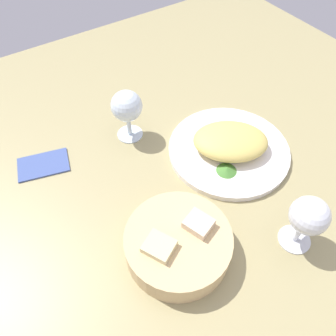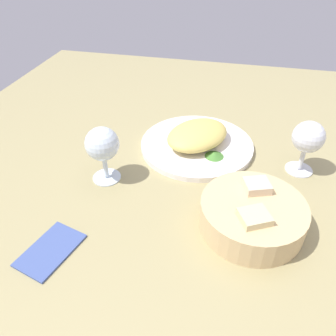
{
  "view_description": "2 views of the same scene",
  "coord_description": "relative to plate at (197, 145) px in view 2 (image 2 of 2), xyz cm",
  "views": [
    {
      "loc": [
        30.05,
        32.2,
        56.92
      ],
      "look_at": [
        6.71,
        -3.32,
        4.09
      ],
      "focal_mm": 35.26,
      "sensor_mm": 36.0,
      "label": 1
    },
    {
      "loc": [
        58.62,
        5.76,
        45.99
      ],
      "look_at": [
        4.84,
        -6.47,
        3.51
      ],
      "focal_mm": 35.34,
      "sensor_mm": 36.0,
      "label": 2
    }
  ],
  "objects": [
    {
      "name": "lettuce_garnish",
      "position": [
        4.74,
        4.8,
        1.23
      ],
      "size": [
        4.44,
        4.44,
        1.07
      ],
      "primitive_type": "cone",
      "color": "#457F31",
      "rests_on": "plate"
    },
    {
      "name": "wine_glass_far",
      "position": [
        3.91,
        23.92,
        7.52
      ],
      "size": [
        6.82,
        6.82,
        12.26
      ],
      "color": "silver",
      "rests_on": "ground_plane"
    },
    {
      "name": "wine_glass_near",
      "position": [
        16.15,
        -17.37,
        7.65
      ],
      "size": [
        7.09,
        7.09,
        12.48
      ],
      "color": "silver",
      "rests_on": "ground_plane"
    },
    {
      "name": "ground_plane",
      "position": [
        9.32,
        2.41,
        -1.7
      ],
      "size": [
        140.0,
        140.0,
        2.0
      ],
      "primitive_type": "cube",
      "color": "#9D9161"
    },
    {
      "name": "folded_napkin",
      "position": [
        37.02,
        -19.59,
        -0.3
      ],
      "size": [
        12.45,
        9.65,
        0.8
      ],
      "primitive_type": "cube",
      "rotation": [
        0.0,
        0.0,
        2.88
      ],
      "color": "#405493",
      "rests_on": "ground_plane"
    },
    {
      "name": "bread_basket",
      "position": [
        23.53,
        13.69,
        2.22
      ],
      "size": [
        18.98,
        18.98,
        7.19
      ],
      "color": "#D6B57E",
      "rests_on": "ground_plane"
    },
    {
      "name": "plate",
      "position": [
        0.0,
        0.0,
        0.0
      ],
      "size": [
        27.48,
        27.48,
        1.4
      ],
      "primitive_type": "cylinder",
      "color": "white",
      "rests_on": "ground_plane"
    },
    {
      "name": "omelette",
      "position": [
        0.0,
        0.0,
        2.98
      ],
      "size": [
        20.55,
        19.34,
        4.55
      ],
      "primitive_type": "ellipsoid",
      "rotation": [
        0.0,
        0.0,
        -0.59
      ],
      "color": "#D7BF60",
      "rests_on": "plate"
    }
  ]
}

